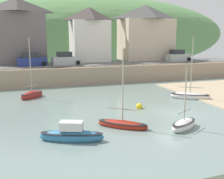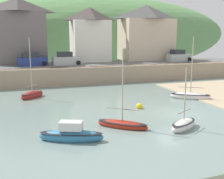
{
  "view_description": "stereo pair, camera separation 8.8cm",
  "coord_description": "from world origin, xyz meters",
  "px_view_note": "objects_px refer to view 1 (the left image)",
  "views": [
    {
      "loc": [
        -12.56,
        -20.92,
        6.77
      ],
      "look_at": [
        -4.77,
        2.77,
        1.85
      ],
      "focal_mm": 44.42,
      "sensor_mm": 36.0,
      "label": 1
    },
    {
      "loc": [
        -12.48,
        -20.95,
        6.77
      ],
      "look_at": [
        -4.77,
        2.77,
        1.85
      ],
      "focal_mm": 44.42,
      "sensor_mm": 36.0,
      "label": 2
    }
  ],
  "objects_px": {
    "waterfront_building_centre": "(89,34)",
    "fishing_boat_green": "(184,125)",
    "waterfront_building_left": "(18,31)",
    "waterfront_building_right": "(146,32)",
    "parked_car_end_of_row": "(178,56)",
    "mooring_buoy": "(139,106)",
    "motorboat_with_cabin": "(123,124)",
    "dinghy_open_wooden": "(72,135)",
    "parked_car_near_slipway": "(31,60)",
    "rowboat_small_beached": "(190,96)",
    "parked_car_by_wall": "(66,59)",
    "sailboat_nearest_shore": "(32,95)"
  },
  "relations": [
    {
      "from": "fishing_boat_green",
      "to": "parked_car_by_wall",
      "type": "distance_m",
      "value": 25.42
    },
    {
      "from": "fishing_boat_green",
      "to": "parked_car_end_of_row",
      "type": "xyz_separation_m",
      "value": [
        14.49,
        24.81,
        2.91
      ]
    },
    {
      "from": "mooring_buoy",
      "to": "sailboat_nearest_shore",
      "type": "bearing_deg",
      "value": 140.28
    },
    {
      "from": "motorboat_with_cabin",
      "to": "mooring_buoy",
      "type": "height_order",
      "value": "motorboat_with_cabin"
    },
    {
      "from": "waterfront_building_right",
      "to": "parked_car_end_of_row",
      "type": "bearing_deg",
      "value": -48.04
    },
    {
      "from": "waterfront_building_centre",
      "to": "sailboat_nearest_shore",
      "type": "xyz_separation_m",
      "value": [
        -10.27,
        -15.22,
        -6.6
      ]
    },
    {
      "from": "waterfront_building_right",
      "to": "mooring_buoy",
      "type": "height_order",
      "value": "waterfront_building_right"
    },
    {
      "from": "waterfront_building_centre",
      "to": "parked_car_by_wall",
      "type": "height_order",
      "value": "waterfront_building_centre"
    },
    {
      "from": "parked_car_end_of_row",
      "to": "mooring_buoy",
      "type": "xyz_separation_m",
      "value": [
        -15.28,
        -18.51,
        -3.02
      ]
    },
    {
      "from": "waterfront_building_centre",
      "to": "fishing_boat_green",
      "type": "height_order",
      "value": "waterfront_building_centre"
    },
    {
      "from": "waterfront_building_right",
      "to": "parked_car_near_slipway",
      "type": "relative_size",
      "value": 2.24
    },
    {
      "from": "sailboat_nearest_shore",
      "to": "parked_car_by_wall",
      "type": "distance_m",
      "value": 12.37
    },
    {
      "from": "waterfront_building_centre",
      "to": "waterfront_building_right",
      "type": "height_order",
      "value": "waterfront_building_right"
    },
    {
      "from": "waterfront_building_centre",
      "to": "parked_car_by_wall",
      "type": "bearing_deg",
      "value": -136.85
    },
    {
      "from": "sailboat_nearest_shore",
      "to": "parked_car_near_slipway",
      "type": "bearing_deg",
      "value": 45.89
    },
    {
      "from": "parked_car_near_slipway",
      "to": "parked_car_end_of_row",
      "type": "height_order",
      "value": "same"
    },
    {
      "from": "waterfront_building_centre",
      "to": "mooring_buoy",
      "type": "height_order",
      "value": "waterfront_building_centre"
    },
    {
      "from": "waterfront_building_right",
      "to": "motorboat_with_cabin",
      "type": "xyz_separation_m",
      "value": [
        -14.61,
        -27.6,
        -7.01
      ]
    },
    {
      "from": "motorboat_with_cabin",
      "to": "fishing_boat_green",
      "type": "bearing_deg",
      "value": 17.28
    },
    {
      "from": "parked_car_near_slipway",
      "to": "mooring_buoy",
      "type": "height_order",
      "value": "parked_car_near_slipway"
    },
    {
      "from": "sailboat_nearest_shore",
      "to": "fishing_boat_green",
      "type": "xyz_separation_m",
      "value": [
        10.16,
        -14.09,
        -0.04
      ]
    },
    {
      "from": "rowboat_small_beached",
      "to": "fishing_boat_green",
      "type": "bearing_deg",
      "value": -93.21
    },
    {
      "from": "waterfront_building_left",
      "to": "parked_car_by_wall",
      "type": "distance_m",
      "value": 8.95
    },
    {
      "from": "rowboat_small_beached",
      "to": "dinghy_open_wooden",
      "type": "relative_size",
      "value": 1.57
    },
    {
      "from": "waterfront_building_centre",
      "to": "waterfront_building_right",
      "type": "distance_m",
      "value": 10.34
    },
    {
      "from": "sailboat_nearest_shore",
      "to": "parked_car_near_slipway",
      "type": "distance_m",
      "value": 11.11
    },
    {
      "from": "dinghy_open_wooden",
      "to": "motorboat_with_cabin",
      "type": "bearing_deg",
      "value": 41.2
    },
    {
      "from": "parked_car_by_wall",
      "to": "fishing_boat_green",
      "type": "bearing_deg",
      "value": -83.14
    },
    {
      "from": "sailboat_nearest_shore",
      "to": "parked_car_end_of_row",
      "type": "relative_size",
      "value": 1.59
    },
    {
      "from": "dinghy_open_wooden",
      "to": "mooring_buoy",
      "type": "relative_size",
      "value": 6.95
    },
    {
      "from": "waterfront_building_centre",
      "to": "parked_car_near_slipway",
      "type": "relative_size",
      "value": 2.08
    },
    {
      "from": "waterfront_building_right",
      "to": "mooring_buoy",
      "type": "relative_size",
      "value": 15.27
    },
    {
      "from": "waterfront_building_right",
      "to": "fishing_boat_green",
      "type": "xyz_separation_m",
      "value": [
        -10.44,
        -29.31,
        -6.96
      ]
    },
    {
      "from": "motorboat_with_cabin",
      "to": "parked_car_by_wall",
      "type": "distance_m",
      "value": 23.29
    },
    {
      "from": "rowboat_small_beached",
      "to": "fishing_boat_green",
      "type": "distance_m",
      "value": 10.35
    },
    {
      "from": "waterfront_building_right",
      "to": "fishing_boat_green",
      "type": "height_order",
      "value": "waterfront_building_right"
    },
    {
      "from": "waterfront_building_left",
      "to": "dinghy_open_wooden",
      "type": "bearing_deg",
      "value": -84.25
    },
    {
      "from": "waterfront_building_centre",
      "to": "mooring_buoy",
      "type": "distance_m",
      "value": 24.0
    },
    {
      "from": "waterfront_building_left",
      "to": "parked_car_by_wall",
      "type": "height_order",
      "value": "waterfront_building_left"
    },
    {
      "from": "waterfront_building_left",
      "to": "waterfront_building_right",
      "type": "bearing_deg",
      "value": 0.0
    },
    {
      "from": "waterfront_building_left",
      "to": "motorboat_with_cabin",
      "type": "relative_size",
      "value": 1.68
    },
    {
      "from": "dinghy_open_wooden",
      "to": "sailboat_nearest_shore",
      "type": "height_order",
      "value": "sailboat_nearest_shore"
    },
    {
      "from": "dinghy_open_wooden",
      "to": "parked_car_near_slipway",
      "type": "bearing_deg",
      "value": 114.87
    },
    {
      "from": "parked_car_near_slipway",
      "to": "mooring_buoy",
      "type": "distance_m",
      "value": 20.75
    },
    {
      "from": "rowboat_small_beached",
      "to": "mooring_buoy",
      "type": "xyz_separation_m",
      "value": [
        -6.9,
        -2.05,
        -0.12
      ]
    },
    {
      "from": "dinghy_open_wooden",
      "to": "parked_car_near_slipway",
      "type": "distance_m",
      "value": 24.76
    },
    {
      "from": "waterfront_building_right",
      "to": "sailboat_nearest_shore",
      "type": "bearing_deg",
      "value": -143.54
    },
    {
      "from": "parked_car_near_slipway",
      "to": "motorboat_with_cabin",
      "type": "bearing_deg",
      "value": -83.36
    },
    {
      "from": "waterfront_building_left",
      "to": "fishing_boat_green",
      "type": "height_order",
      "value": "waterfront_building_left"
    },
    {
      "from": "waterfront_building_right",
      "to": "rowboat_small_beached",
      "type": "distance_m",
      "value": 22.5
    }
  ]
}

